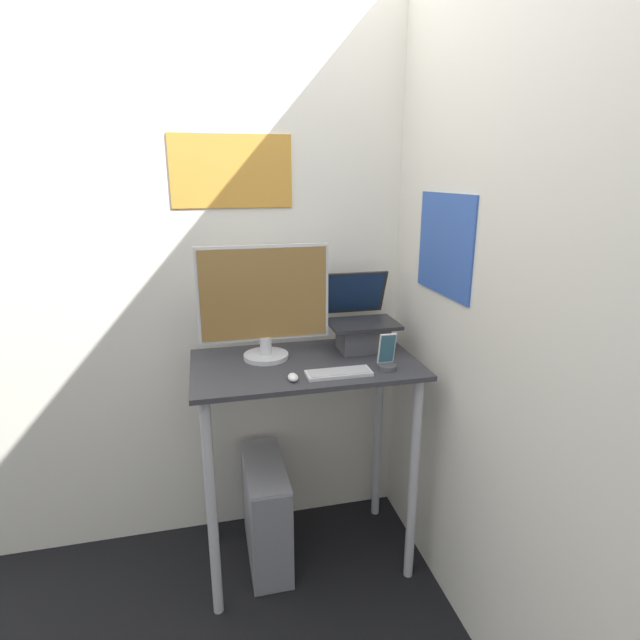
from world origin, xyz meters
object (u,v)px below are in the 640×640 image
(mouse, at_px, (293,377))
(cell_phone, at_px, (387,358))
(computer_tower, at_px, (266,511))
(monitor, at_px, (264,304))
(keyboard, at_px, (339,373))
(laptop, at_px, (361,328))

(mouse, distance_m, cell_phone, 0.39)
(computer_tower, bearing_deg, mouse, -66.55)
(monitor, xyz_separation_m, mouse, (0.07, -0.27, -0.23))
(monitor, distance_m, keyboard, 0.43)
(mouse, height_order, computer_tower, mouse)
(computer_tower, bearing_deg, keyboard, -36.19)
(mouse, bearing_deg, cell_phone, 4.72)
(cell_phone, bearing_deg, laptop, 95.46)
(mouse, bearing_deg, computer_tower, 113.45)
(laptop, relative_size, mouse, 5.37)
(mouse, bearing_deg, laptop, 38.59)
(monitor, relative_size, cell_phone, 3.64)
(keyboard, height_order, cell_phone, cell_phone)
(laptop, xyz_separation_m, mouse, (-0.37, -0.29, -0.08))
(laptop, relative_size, keyboard, 1.29)
(monitor, bearing_deg, laptop, 3.33)
(keyboard, relative_size, cell_phone, 1.73)
(mouse, relative_size, cell_phone, 0.41)
(cell_phone, height_order, computer_tower, cell_phone)
(laptop, height_order, cell_phone, laptop)
(laptop, relative_size, monitor, 0.61)
(monitor, bearing_deg, keyboard, -44.77)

